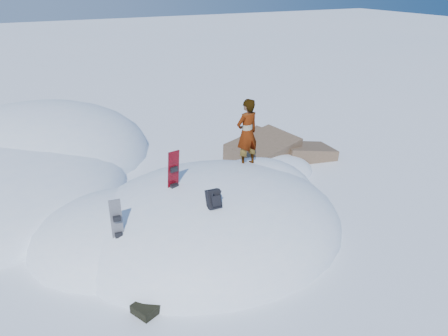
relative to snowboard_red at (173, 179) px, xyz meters
name	(u,v)px	position (x,y,z in m)	size (l,w,h in m)	color
ground	(211,230)	(0.92, -0.11, -1.62)	(120.00, 120.00, 0.00)	white
snow_mound	(202,228)	(0.75, 0.13, -1.62)	(8.00, 6.00, 3.00)	white
rock_outcrop	(271,163)	(4.64, 2.90, -1.60)	(4.68, 4.41, 1.68)	brown
snowboard_red	(173,179)	(0.00, 0.00, 0.00)	(0.32, 0.27, 1.52)	#AC0919
snowboard_dark	(118,228)	(-1.58, -0.79, -0.47)	(0.26, 0.19, 1.32)	black
backpack	(214,199)	(0.48, -1.22, -0.06)	(0.32, 0.39, 0.49)	black
gear_pile	(153,303)	(-1.32, -2.17, -1.50)	(0.92, 0.72, 0.24)	black
person	(247,133)	(2.43, 0.79, 0.53)	(0.69, 0.45, 1.89)	slate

